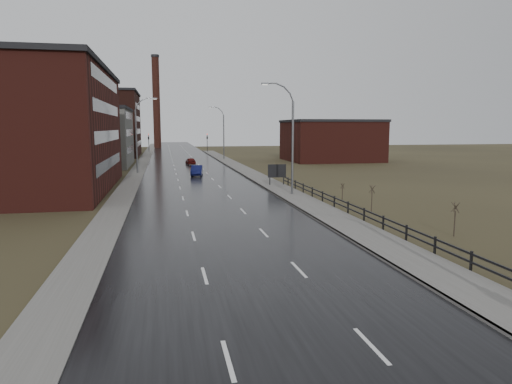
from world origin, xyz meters
name	(u,v)px	position (x,y,z in m)	size (l,w,h in m)	color
road	(192,174)	(0.00, 60.00, 0.03)	(14.00, 300.00, 0.06)	black
sidewalk_right	(293,196)	(8.60, 35.00, 0.09)	(3.20, 180.00, 0.18)	#595651
curb_right	(278,197)	(7.08, 35.00, 0.09)	(0.16, 180.00, 0.18)	slate
sidewalk_left	(135,175)	(-8.20, 60.00, 0.06)	(2.40, 260.00, 0.12)	#595651
warehouse_near	(2,129)	(-20.99, 45.00, 6.76)	(22.44, 28.56, 13.50)	#471914
warehouse_mid	(84,137)	(-17.99, 78.00, 5.26)	(16.32, 20.40, 10.50)	slate
warehouse_far	(83,124)	(-22.99, 108.00, 7.76)	(26.52, 24.48, 15.50)	#331611
building_right	(331,140)	(30.30, 82.00, 4.26)	(18.36, 16.32, 8.50)	#471914
smokestack	(156,102)	(-6.00, 150.00, 15.50)	(2.70, 2.70, 30.70)	#331611
streetlight_right_mid	(290,138)	(8.50, 36.00, 5.84)	(3.36, 0.28, 11.35)	slate
streetlight_left	(138,135)	(-7.70, 62.00, 5.84)	(3.36, 0.28, 11.35)	slate
streetlight_right_far	(222,133)	(8.50, 90.00, 5.84)	(3.36, 0.28, 11.35)	slate
guardrail	(388,223)	(10.30, 18.31, 0.71)	(0.10, 53.05, 1.10)	black
shrub_d	(455,218)	(14.17, 16.87, 1.18)	(0.53, 0.56, 2.22)	#382D23
shrub_e	(372,198)	(12.70, 25.78, 1.20)	(0.54, 0.56, 2.25)	#382D23
shrub_f	(342,191)	(12.65, 31.98, 0.88)	(0.40, 0.42, 1.66)	#382D23
billboard	(277,172)	(9.10, 43.67, 1.75)	(2.21, 0.17, 2.61)	black
traffic_light_left	(149,136)	(-8.00, 120.00, 4.60)	(0.58, 2.73, 5.30)	black
traffic_light_right	(207,136)	(8.00, 120.00, 4.60)	(0.58, 2.73, 5.30)	black
car_near	(197,171)	(0.58, 57.18, 0.74)	(1.56, 4.48, 1.48)	#0D1142
car_far	(191,161)	(0.84, 76.90, 0.66)	(1.56, 3.89, 1.33)	#500F0D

